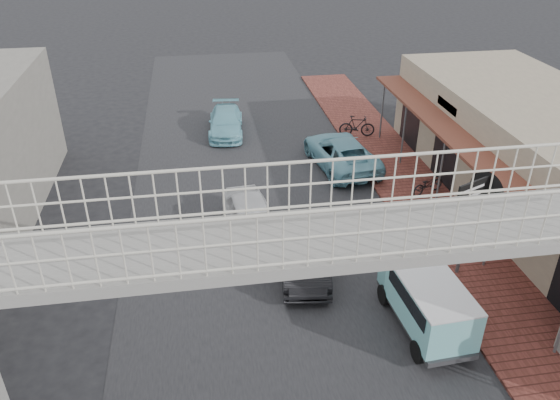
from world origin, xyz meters
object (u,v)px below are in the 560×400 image
object	(u,v)px
angkot_far	(226,122)
angkot_van	(428,298)
motorcycle_near	(428,184)
arrow_sign	(491,190)
motorcycle_far	(357,126)
dark_sedan	(303,251)
white_hatchback	(251,220)
angkot_curb	(341,152)

from	to	relation	value
angkot_far	angkot_van	bearing A→B (deg)	-68.79
motorcycle_near	arrow_sign	distance (m)	5.49
motorcycle_far	arrow_sign	size ratio (longest dim) A/B	0.51
dark_sedan	motorcycle_near	world-z (taller)	dark_sedan
angkot_far	motorcycle_far	size ratio (longest dim) A/B	2.31
white_hatchback	dark_sedan	xyz separation A→B (m)	(1.47, -2.14, -0.03)
angkot_curb	dark_sedan	bearing A→B (deg)	58.72
white_hatchback	motorcycle_near	distance (m)	7.76
arrow_sign	dark_sedan	bearing A→B (deg)	147.84
angkot_curb	angkot_van	xyz separation A→B (m)	(-0.34, -10.72, 0.39)
white_hatchback	arrow_sign	world-z (taller)	arrow_sign
white_hatchback	motorcycle_near	xyz separation A→B (m)	(7.50, 1.97, -0.20)
angkot_curb	arrow_sign	distance (m)	8.84
dark_sedan	arrow_sign	xyz separation A→B (m)	(5.71, -0.83, 2.22)
angkot_curb	angkot_far	bearing A→B (deg)	-52.22
motorcycle_far	arrow_sign	distance (m)	11.53
dark_sedan	angkot_far	distance (m)	12.24
dark_sedan	angkot_van	distance (m)	4.44
dark_sedan	arrow_sign	size ratio (longest dim) A/B	1.21
angkot_van	angkot_far	bearing A→B (deg)	103.01
white_hatchback	angkot_far	distance (m)	9.99
white_hatchback	angkot_far	size ratio (longest dim) A/B	1.03
motorcycle_far	angkot_curb	bearing A→B (deg)	164.16
dark_sedan	motorcycle_near	distance (m)	7.30
angkot_curb	motorcycle_far	distance (m)	3.50
dark_sedan	motorcycle_far	world-z (taller)	dark_sedan
angkot_curb	motorcycle_near	size ratio (longest dim) A/B	3.10
angkot_van	arrow_sign	xyz separation A→B (m)	(2.85, 2.54, 1.83)
motorcycle_far	angkot_van	bearing A→B (deg)	-176.07
motorcycle_near	motorcycle_far	distance (m)	6.45
dark_sedan	motorcycle_far	xyz separation A→B (m)	(4.84, 10.44, -0.06)
angkot_van	motorcycle_near	size ratio (longest dim) A/B	2.22
angkot_curb	white_hatchback	bearing A→B (deg)	40.38
motorcycle_near	arrow_sign	world-z (taller)	arrow_sign
dark_sedan	arrow_sign	distance (m)	6.18
motorcycle_near	angkot_curb	bearing A→B (deg)	18.04
angkot_curb	motorcycle_far	world-z (taller)	angkot_curb
white_hatchback	motorcycle_far	world-z (taller)	white_hatchback
angkot_far	arrow_sign	bearing A→B (deg)	-55.41
arrow_sign	motorcycle_near	bearing A→B (deg)	62.37
dark_sedan	arrow_sign	world-z (taller)	arrow_sign
angkot_van	motorcycle_far	distance (m)	13.97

